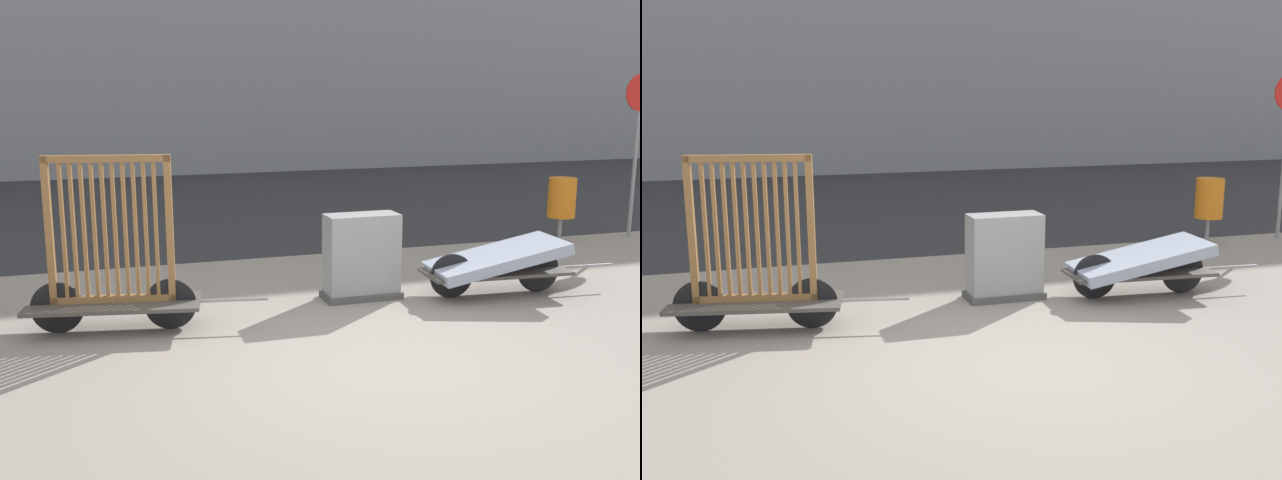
{
  "view_description": "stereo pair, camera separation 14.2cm",
  "coord_description": "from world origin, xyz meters",
  "views": [
    {
      "loc": [
        -2.43,
        -5.95,
        2.51
      ],
      "look_at": [
        0.0,
        1.7,
        0.81
      ],
      "focal_mm": 42.0,
      "sensor_mm": 36.0,
      "label": 1
    },
    {
      "loc": [
        -2.3,
        -5.99,
        2.51
      ],
      "look_at": [
        0.0,
        1.7,
        0.81
      ],
      "focal_mm": 42.0,
      "sensor_mm": 36.0,
      "label": 2
    }
  ],
  "objects": [
    {
      "name": "utility_cabinet",
      "position": [
        0.63,
        2.05,
        0.46
      ],
      "size": [
        0.92,
        0.44,
        1.01
      ],
      "color": "#4C4C4C",
      "rests_on": "ground_plane"
    },
    {
      "name": "ground_plane",
      "position": [
        0.0,
        0.0,
        0.0
      ],
      "size": [
        60.0,
        60.0,
        0.0
      ],
      "primitive_type": "plane",
      "color": "gray"
    },
    {
      "name": "bike_cart_with_bedframe",
      "position": [
        -2.21,
        1.69,
        0.63
      ],
      "size": [
        2.46,
        0.96,
        1.81
      ],
      "rotation": [
        0.0,
        0.0,
        -0.19
      ],
      "color": "#4C4742",
      "rests_on": "ground_plane"
    },
    {
      "name": "bike_cart_with_mattress",
      "position": [
        2.22,
        1.7,
        0.4
      ],
      "size": [
        2.46,
        0.92,
        0.67
      ],
      "rotation": [
        0.0,
        0.0,
        -0.07
      ],
      "color": "#4C4742",
      "rests_on": "ground_plane"
    },
    {
      "name": "trash_bin",
      "position": [
        4.78,
        4.06,
        0.71
      ],
      "size": [
        0.43,
        0.43,
        1.03
      ],
      "color": "gray",
      "rests_on": "ground_plane"
    },
    {
      "name": "sign_post",
      "position": [
        6.12,
        4.05,
        1.77
      ],
      "size": [
        0.59,
        0.06,
        2.7
      ],
      "color": "gray",
      "rests_on": "ground_plane"
    },
    {
      "name": "road_strip",
      "position": [
        0.0,
        9.56,
        0.0
      ],
      "size": [
        56.0,
        10.3,
        0.01
      ],
      "color": "#2D2D30",
      "rests_on": "ground_plane"
    }
  ]
}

